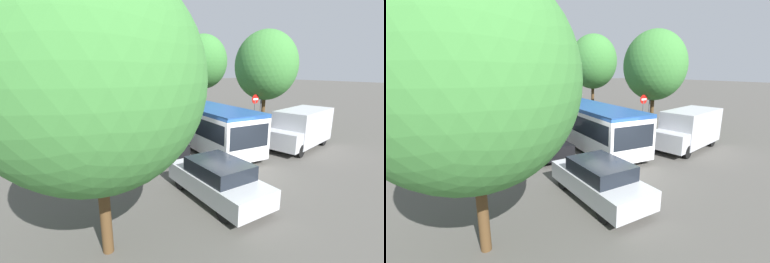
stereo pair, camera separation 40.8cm
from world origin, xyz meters
The scene contains 16 objects.
ground_plane centered at (0.00, 0.00, 0.00)m, with size 200.00×200.00×0.00m, color #4F4C47.
articulated_bus centered at (1.87, 8.85, 1.48)m, with size 4.34×17.45×2.57m.
city_bus_rear centered at (-1.86, 25.42, 1.42)m, with size 3.09×11.55×2.46m.
queued_car_silver centered at (-2.08, -1.11, 0.75)m, with size 1.86×4.26×1.47m.
queued_car_black centered at (-1.75, 4.61, 0.74)m, with size 1.84×4.21×1.46m.
queued_car_graphite centered at (-2.09, 10.31, 0.74)m, with size 1.85×4.25×1.47m.
white_van centered at (6.22, 1.12, 1.24)m, with size 5.27×2.82×2.31m.
traffic_light centered at (0.12, 5.50, 2.50)m, with size 0.37×0.39×3.40m.
no_entry_sign centered at (7.02, 5.64, 1.88)m, with size 0.70×0.08×2.82m.
direction_sign_post centered at (7.92, 5.87, 2.55)m, with size 0.33×1.39×3.60m.
tree_left_near centered at (-6.28, -1.78, 4.41)m, with size 5.11×5.11×6.99m.
tree_left_mid centered at (-5.96, 5.87, 4.41)m, with size 3.39×3.39×6.36m.
tree_left_far centered at (-6.19, 14.38, 4.70)m, with size 4.95×4.95×7.05m.
tree_left_distant centered at (-5.52, 24.12, 4.69)m, with size 4.11×4.11×7.00m.
tree_right_near centered at (8.55, 6.17, 4.94)m, with size 4.82×4.82×7.64m.
tree_right_mid centered at (8.46, 14.33, 5.40)m, with size 4.89×4.89×8.16m.
Camera 2 is at (-7.32, -8.07, 4.66)m, focal length 24.00 mm.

